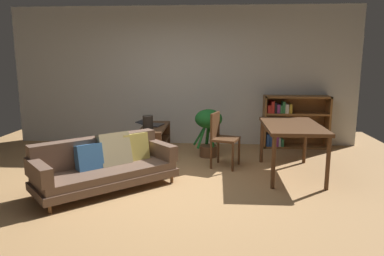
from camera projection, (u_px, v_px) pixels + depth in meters
ground_plane at (166, 189)px, 4.80m from camera, size 8.16×8.16×0.00m
back_wall_panel at (184, 76)px, 7.19m from camera, size 6.80×0.10×2.70m
fabric_couch at (105, 164)px, 4.79m from camera, size 1.83×1.75×0.73m
media_console at (154, 142)px, 6.35m from camera, size 0.41×1.14×0.54m
open_laptop at (151, 124)px, 6.41m from camera, size 0.49×0.41×0.07m
desk_speaker at (148, 122)px, 6.05m from camera, size 0.17×0.17×0.23m
potted_floor_plant at (208, 126)px, 6.30m from camera, size 0.51×0.47×0.84m
dining_table at (292, 130)px, 5.29m from camera, size 0.80×1.36×0.76m
dining_chair_near at (221, 136)px, 5.72m from camera, size 0.49×0.50×0.86m
bookshelf at (290, 122)px, 7.02m from camera, size 1.24×0.36×1.00m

